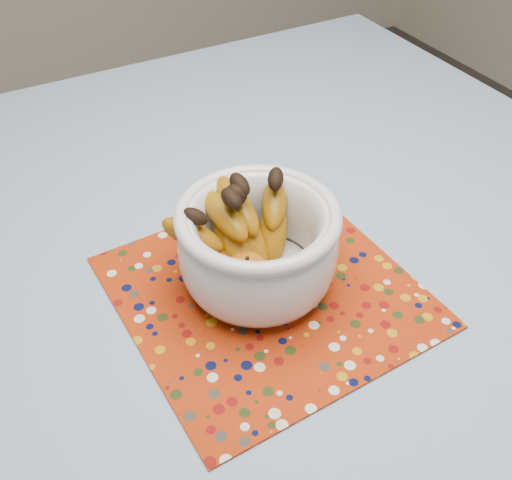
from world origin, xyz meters
TOP-DOWN VIEW (x-y plane):
  - table at (0.00, 0.00)m, footprint 1.20×1.20m
  - tablecloth at (0.00, 0.00)m, footprint 1.32×1.32m
  - placemat at (-0.06, -0.12)m, footprint 0.40×0.40m
  - fruit_bowl at (-0.07, -0.09)m, footprint 0.26×0.22m

SIDE VIEW (x-z plane):
  - table at x=0.00m, z-range 0.30..1.05m
  - tablecloth at x=0.00m, z-range 0.75..0.76m
  - placemat at x=-0.06m, z-range 0.76..0.76m
  - fruit_bowl at x=-0.07m, z-range 0.76..0.92m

